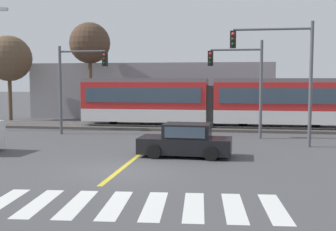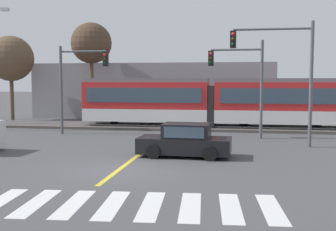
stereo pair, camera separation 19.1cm
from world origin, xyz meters
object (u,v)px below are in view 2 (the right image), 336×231
at_px(sedan_crossing, 185,141).
at_px(traffic_light_far_right, 243,75).
at_px(bare_tree_west, 91,44).
at_px(traffic_light_far_left, 77,76).
at_px(light_rail_tram, 212,100).
at_px(traffic_light_mid_right, 284,64).
at_px(bare_tree_far_west, 11,59).

xyz_separation_m(sedan_crossing, traffic_light_far_right, (2.65, 6.60, 3.08)).
bearing_deg(bare_tree_west, traffic_light_far_left, -76.35).
bearing_deg(bare_tree_west, sedan_crossing, -57.15).
distance_m(light_rail_tram, bare_tree_west, 12.00).
xyz_separation_m(light_rail_tram, traffic_light_mid_right, (4.16, -7.47, 2.29)).
height_order(sedan_crossing, traffic_light_far_right, traffic_light_far_right).
bearing_deg(bare_tree_west, light_rail_tram, -21.29).
xyz_separation_m(bare_tree_far_west, bare_tree_west, (7.04, 0.53, 1.22)).
distance_m(light_rail_tram, sedan_crossing, 11.29).
distance_m(sedan_crossing, traffic_light_far_left, 10.78).
distance_m(traffic_light_mid_right, bare_tree_far_west, 24.23).
bearing_deg(traffic_light_far_left, sedan_crossing, -41.12).
xyz_separation_m(sedan_crossing, traffic_light_far_left, (-7.79, 6.80, 3.05)).
height_order(traffic_light_mid_right, bare_tree_west, bare_tree_west).
bearing_deg(traffic_light_far_right, sedan_crossing, -111.89).
bearing_deg(bare_tree_far_west, traffic_light_mid_right, -26.99).
bearing_deg(bare_tree_west, bare_tree_far_west, -175.73).
bearing_deg(light_rail_tram, bare_tree_west, 158.71).
distance_m(traffic_light_far_right, bare_tree_west, 15.43).
relative_size(sedan_crossing, traffic_light_far_right, 0.73).
relative_size(traffic_light_far_right, traffic_light_far_left, 1.03).
height_order(traffic_light_far_right, bare_tree_far_west, bare_tree_far_west).
bearing_deg(traffic_light_far_right, light_rail_tram, 114.80).
height_order(light_rail_tram, traffic_light_far_left, traffic_light_far_left).
bearing_deg(traffic_light_far_right, bare_tree_west, 145.34).
bearing_deg(traffic_light_far_left, traffic_light_far_right, -1.08).
distance_m(sedan_crossing, bare_tree_west, 19.05).
bearing_deg(traffic_light_mid_right, bare_tree_west, 141.61).
distance_m(traffic_light_far_right, bare_tree_far_west, 21.20).
relative_size(light_rail_tram, sedan_crossing, 4.34).
bearing_deg(light_rail_tram, traffic_light_far_left, -152.13).
relative_size(sedan_crossing, traffic_light_far_left, 0.75).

